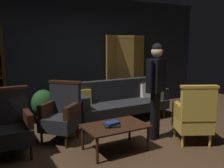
# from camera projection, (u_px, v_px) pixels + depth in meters

# --- Properties ---
(ground_plane) EXTENTS (10.00, 10.00, 0.00)m
(ground_plane) POSITION_uv_depth(u_px,v_px,m) (135.00, 148.00, 4.08)
(ground_plane) COLOR #3D2819
(back_wall) EXTENTS (7.20, 0.10, 2.80)m
(back_wall) POSITION_uv_depth(u_px,v_px,m) (79.00, 56.00, 5.96)
(back_wall) COLOR black
(back_wall) RESTS_ON ground_plane
(folding_screen) EXTENTS (1.30, 0.28, 1.90)m
(folding_screen) POSITION_uv_depth(u_px,v_px,m) (125.00, 71.00, 6.49)
(folding_screen) COLOR olive
(folding_screen) RESTS_ON ground_plane
(velvet_couch) EXTENTS (2.12, 0.78, 0.88)m
(velvet_couch) POSITION_uv_depth(u_px,v_px,m) (119.00, 100.00, 5.52)
(velvet_couch) COLOR black
(velvet_couch) RESTS_ON ground_plane
(coffee_table) EXTENTS (1.00, 0.64, 0.42)m
(coffee_table) POSITION_uv_depth(u_px,v_px,m) (115.00, 128.00, 3.93)
(coffee_table) COLOR black
(coffee_table) RESTS_ON ground_plane
(armchair_gilt_accent) EXTENTS (0.78, 0.77, 1.04)m
(armchair_gilt_accent) POSITION_uv_depth(u_px,v_px,m) (194.00, 116.00, 4.19)
(armchair_gilt_accent) COLOR #B78E33
(armchair_gilt_accent) RESTS_ON ground_plane
(armchair_wing_left) EXTENTS (0.82, 0.82, 1.04)m
(armchair_wing_left) POSITION_uv_depth(u_px,v_px,m) (62.00, 113.00, 4.34)
(armchair_wing_left) COLOR black
(armchair_wing_left) RESTS_ON ground_plane
(armchair_wing_right) EXTENTS (0.60, 0.58, 1.04)m
(armchair_wing_right) POSITION_uv_depth(u_px,v_px,m) (11.00, 124.00, 3.74)
(armchair_wing_right) COLOR black
(armchair_wing_right) RESTS_ON ground_plane
(standing_figure) EXTENTS (0.53, 0.37, 1.70)m
(standing_figure) POSITION_uv_depth(u_px,v_px,m) (156.00, 82.00, 4.32)
(standing_figure) COLOR black
(standing_figure) RESTS_ON ground_plane
(potted_plant) EXTENTS (0.48, 0.48, 0.77)m
(potted_plant) POSITION_uv_depth(u_px,v_px,m) (43.00, 106.00, 5.04)
(potted_plant) COLOR brown
(potted_plant) RESTS_ON ground_plane
(book_black_cloth) EXTENTS (0.28, 0.26, 0.03)m
(book_black_cloth) POSITION_uv_depth(u_px,v_px,m) (112.00, 125.00, 3.87)
(book_black_cloth) COLOR black
(book_black_cloth) RESTS_ON coffee_table
(book_navy_cloth) EXTENTS (0.25, 0.18, 0.04)m
(book_navy_cloth) POSITION_uv_depth(u_px,v_px,m) (112.00, 123.00, 3.87)
(book_navy_cloth) COLOR navy
(book_navy_cloth) RESTS_ON book_black_cloth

